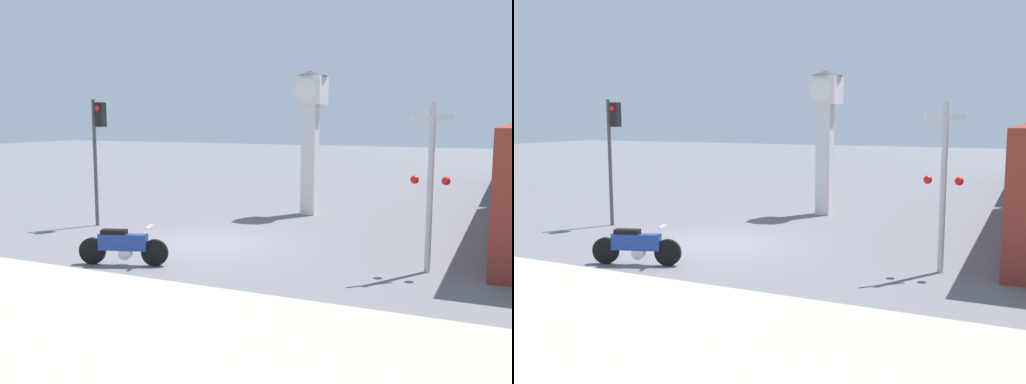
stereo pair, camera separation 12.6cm
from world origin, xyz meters
TOP-DOWN VIEW (x-y plane):
  - ground_plane at (0.00, 0.00)m, footprint 120.00×120.00m
  - sidewalk_strip at (0.00, -6.92)m, footprint 36.00×6.00m
  - motorcycle at (-0.64, -2.92)m, footprint 2.18×0.85m
  - clock_tower at (1.00, 6.18)m, footprint 1.24×1.24m
  - traffic_light at (-4.60, 0.96)m, footprint 0.50×0.35m
  - railroad_crossing_signal at (6.29, -0.45)m, footprint 0.90×0.82m

SIDE VIEW (x-z plane):
  - ground_plane at x=0.00m, z-range 0.00..0.00m
  - sidewalk_strip at x=0.00m, z-range 0.00..0.10m
  - motorcycle at x=-0.64m, z-range -0.02..0.98m
  - railroad_crossing_signal at x=6.29m, z-range 0.18..4.15m
  - traffic_light at x=-4.60m, z-range 0.79..5.02m
  - clock_tower at x=1.00m, z-range 0.84..6.20m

